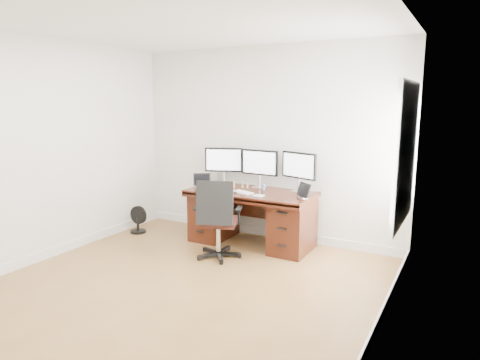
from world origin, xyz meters
The scene contains 19 objects.
ground centered at (0.00, 0.00, 0.00)m, with size 4.50×4.50×0.00m, color olive.
back_wall centered at (0.00, 2.25, 1.35)m, with size 4.00×0.10×2.70m, color white.
right_wall centered at (2.00, 0.11, 1.35)m, with size 0.10×4.50×2.70m.
desk centered at (0.00, 1.83, 0.40)m, with size 1.70×0.80×0.75m.
office_chair centered at (-0.12, 1.13, 0.33)m, with size 0.69×0.69×1.01m.
floor_fan centered at (-1.73, 1.47, 0.19)m, with size 0.27×0.23×0.40m.
monitor_left centered at (-0.58, 2.07, 1.09)m, with size 0.53×0.22×0.53m.
monitor_center centered at (0.00, 2.07, 1.09)m, with size 0.55×0.15×0.53m.
monitor_right centered at (0.58, 2.07, 1.09)m, with size 0.53×0.20×0.53m.
tablet_left centered at (-0.76, 1.75, 0.84)m, with size 0.23×0.19×0.19m.
tablet_right centered at (0.77, 1.75, 0.84)m, with size 0.23×0.20×0.19m.
keyboard centered at (-0.04, 1.65, 0.76)m, with size 0.29×0.12×0.01m, color white.
trackpad centered at (0.23, 1.58, 0.76)m, with size 0.12×0.12×0.01m, color silver.
drawing_tablet centered at (-0.21, 1.62, 0.76)m, with size 0.21×0.13×0.01m, color black.
phone centered at (-0.06, 1.76, 0.76)m, with size 0.13×0.07×0.01m, color black.
figurine_orange centered at (-0.34, 1.95, 0.79)m, with size 0.03×0.03×0.08m.
figurine_brown centered at (-0.21, 1.95, 0.79)m, with size 0.03×0.03×0.08m.
figurine_yellow centered at (-0.13, 1.95, 0.79)m, with size 0.03×0.03×0.08m.
figurine_blue centered at (0.13, 1.95, 0.79)m, with size 0.03×0.03×0.08m.
Camera 1 is at (2.58, -3.21, 1.94)m, focal length 32.00 mm.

